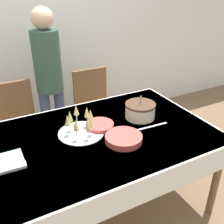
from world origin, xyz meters
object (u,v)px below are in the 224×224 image
at_px(birthday_cake, 140,111).
at_px(plate_stack_main, 124,138).
at_px(dining_chair_far_right, 94,108).
at_px(champagne_tray, 81,124).
at_px(person_standing, 49,73).
at_px(dining_chair_far_left, 18,125).
at_px(plate_stack_dessert, 100,125).

xyz_separation_m(birthday_cake, plate_stack_main, (-0.31, -0.25, -0.04)).
height_order(dining_chair_far_right, champagne_tray, champagne_tray).
relative_size(dining_chair_far_right, person_standing, 0.58).
bearing_deg(dining_chair_far_left, plate_stack_dessert, -56.22).
bearing_deg(birthday_cake, plate_stack_main, -140.88).
bearing_deg(person_standing, champagne_tray, -91.32).
xyz_separation_m(plate_stack_dessert, person_standing, (-0.14, 0.91, 0.19)).
bearing_deg(plate_stack_main, birthday_cake, 39.12).
xyz_separation_m(dining_chair_far_right, person_standing, (-0.45, 0.10, 0.46)).
bearing_deg(plate_stack_main, person_standing, 100.33).
relative_size(birthday_cake, champagne_tray, 0.72).
relative_size(plate_stack_dessert, person_standing, 0.14).
xyz_separation_m(dining_chair_far_right, champagne_tray, (-0.48, -0.82, 0.34)).
bearing_deg(dining_chair_far_left, birthday_cake, -41.64).
distance_m(dining_chair_far_right, person_standing, 0.66).
distance_m(plate_stack_main, plate_stack_dessert, 0.27).
height_order(birthday_cake, plate_stack_main, birthday_cake).
relative_size(plate_stack_main, person_standing, 0.17).
height_order(birthday_cake, champagne_tray, birthday_cake).
relative_size(plate_stack_main, plate_stack_dessert, 1.22).
height_order(dining_chair_far_left, dining_chair_far_right, same).
xyz_separation_m(dining_chair_far_right, plate_stack_main, (-0.24, -1.07, 0.28)).
distance_m(birthday_cake, plate_stack_dessert, 0.38).
xyz_separation_m(champagne_tray, plate_stack_main, (0.24, -0.25, -0.06)).
relative_size(dining_chair_far_left, dining_chair_far_right, 1.00).
relative_size(dining_chair_far_left, plate_stack_dessert, 4.12).
bearing_deg(person_standing, dining_chair_far_left, -165.27).
bearing_deg(champagne_tray, birthday_cake, -0.18).
bearing_deg(plate_stack_main, champagne_tray, 132.80).
bearing_deg(dining_chair_far_right, dining_chair_far_left, -180.00).
relative_size(birthday_cake, person_standing, 0.16).
height_order(dining_chair_far_right, plate_stack_main, dining_chair_far_right).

